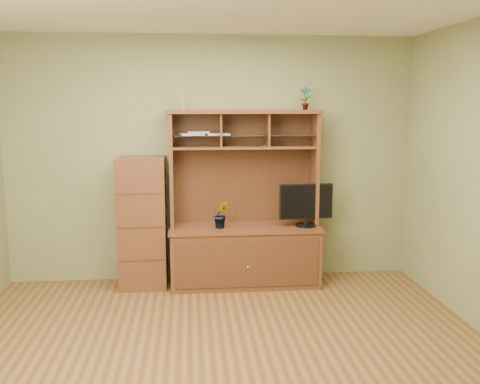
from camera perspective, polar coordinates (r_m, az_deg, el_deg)
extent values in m
cube|color=brown|center=(4.40, -1.74, -17.26)|extent=(4.50, 4.00, 0.02)
cube|color=olive|center=(5.97, -3.05, 3.49)|extent=(4.50, 0.02, 2.70)
cube|color=olive|center=(2.02, 1.77, -8.21)|extent=(4.50, 0.02, 2.70)
cube|color=#4E2716|center=(5.90, 0.51, -6.89)|extent=(1.60, 0.55, 0.62)
cube|color=#3D1D10|center=(5.63, 0.81, -7.69)|extent=(1.50, 0.01, 0.50)
sphere|color=silver|center=(5.62, 0.82, -8.03)|extent=(0.02, 0.02, 0.02)
cube|color=#4E2716|center=(5.81, 0.51, -3.81)|extent=(1.64, 0.59, 0.03)
cube|color=#4E2716|center=(5.77, -7.31, 2.47)|extent=(0.04, 0.35, 1.25)
cube|color=#4E2716|center=(5.93, 7.95, 2.64)|extent=(0.04, 0.35, 1.25)
cube|color=#3D1D10|center=(5.96, 0.26, 2.77)|extent=(1.52, 0.02, 1.25)
cube|color=#4E2716|center=(5.76, 0.43, 8.57)|extent=(1.66, 0.40, 0.04)
cube|color=#4E2716|center=(5.78, 0.42, 4.80)|extent=(1.52, 0.32, 0.02)
cube|color=#4E2716|center=(5.75, -2.11, 6.63)|extent=(0.02, 0.31, 0.35)
cube|color=#4E2716|center=(5.80, 2.93, 6.64)|extent=(0.02, 0.31, 0.35)
cube|color=silver|center=(5.76, 0.44, 6.08)|extent=(1.50, 0.27, 0.01)
cylinder|color=black|center=(5.85, 7.02, -3.53)|extent=(0.22, 0.22, 0.02)
cylinder|color=black|center=(5.84, 7.03, -3.08)|extent=(0.04, 0.04, 0.07)
cube|color=black|center=(5.80, 7.07, -1.01)|extent=(0.58, 0.09, 0.38)
imported|color=#34551D|center=(5.70, -1.99, -2.40)|extent=(0.16, 0.13, 0.30)
imported|color=#3C6623|center=(5.86, 6.96, 9.93)|extent=(0.14, 0.10, 0.25)
cylinder|color=silver|center=(5.73, -6.24, 9.22)|extent=(0.06, 0.06, 0.10)
cylinder|color=tan|center=(5.73, -6.26, 10.63)|extent=(0.04, 0.04, 0.18)
cube|color=#9E9EA2|center=(5.74, -5.15, 6.17)|extent=(0.27, 0.23, 0.02)
cube|color=#9E9EA2|center=(5.74, -4.45, 6.38)|extent=(0.23, 0.18, 0.02)
cube|color=#9E9EA2|center=(5.75, -2.39, 6.19)|extent=(0.26, 0.21, 0.02)
cube|color=#4E2716|center=(5.84, -10.35, -3.22)|extent=(0.50, 0.45, 1.41)
cube|color=#3D1D10|center=(5.70, -10.45, -7.17)|extent=(0.46, 0.01, 0.02)
cube|color=#3D1D10|center=(5.62, -10.55, -3.73)|extent=(0.46, 0.01, 0.01)
cube|color=#3D1D10|center=(5.55, -10.66, -0.18)|extent=(0.46, 0.01, 0.02)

